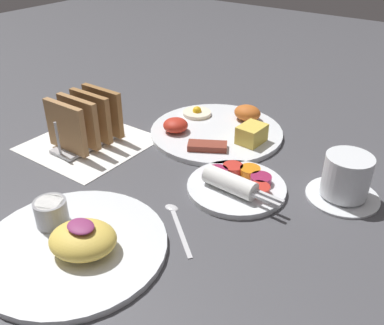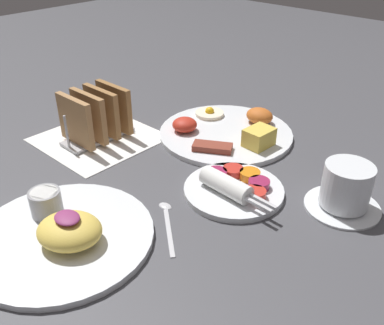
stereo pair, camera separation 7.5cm
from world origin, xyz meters
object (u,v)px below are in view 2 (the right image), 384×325
(plate_breakfast, at_px, (227,131))
(coffee_cup, at_px, (346,189))
(plate_condiments, at_px, (234,187))
(plate_foreground, at_px, (63,232))
(toast_rack, at_px, (96,116))

(plate_breakfast, relative_size, coffee_cup, 2.33)
(plate_condiments, bearing_deg, plate_foreground, -112.50)
(toast_rack, relative_size, coffee_cup, 1.23)
(plate_condiments, bearing_deg, coffee_cup, 29.07)
(plate_condiments, bearing_deg, plate_breakfast, 131.46)
(plate_condiments, height_order, plate_foreground, plate_foreground)
(plate_condiments, distance_m, plate_foreground, 0.28)
(plate_foreground, height_order, toast_rack, toast_rack)
(coffee_cup, bearing_deg, toast_rack, -166.07)
(plate_condiments, relative_size, toast_rack, 1.22)
(toast_rack, bearing_deg, plate_condiments, 5.98)
(plate_breakfast, height_order, toast_rack, toast_rack)
(plate_condiments, xyz_separation_m, plate_foreground, (-0.11, -0.26, 0.00))
(toast_rack, xyz_separation_m, coffee_cup, (0.48, 0.12, -0.02))
(coffee_cup, bearing_deg, plate_condiments, -150.93)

